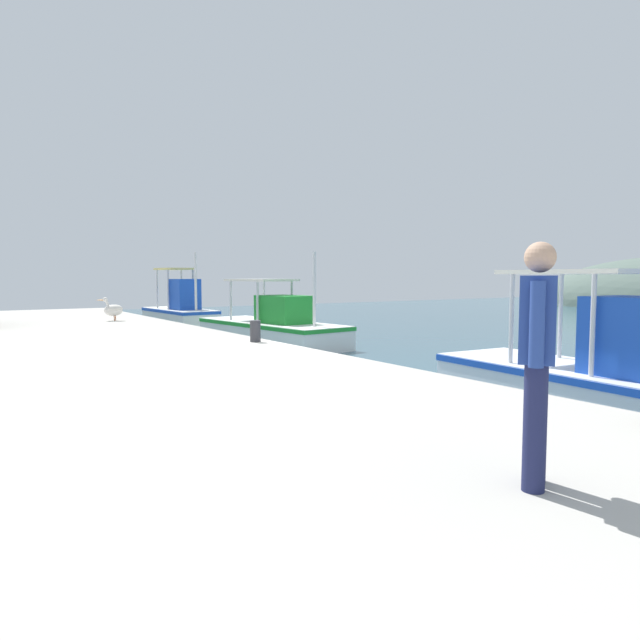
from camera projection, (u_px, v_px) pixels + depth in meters
quay_pier at (49, 385)px, 10.04m from camera, size 36.00×10.00×0.80m
fishing_boat_nearest at (180, 314)px, 24.10m from camera, size 4.77×1.88×3.31m
fishing_boat_second at (272, 327)px, 19.33m from camera, size 6.66×2.70×3.10m
fishing_boat_third at (609, 377)px, 9.49m from camera, size 6.26×2.44×3.21m
pelican at (113, 309)px, 19.56m from camera, size 0.70×0.91×0.82m
fisherman_standing at (537, 354)px, 4.04m from camera, size 0.41×0.51×1.78m
mooring_bollard_nearest at (255, 331)px, 13.19m from camera, size 0.25×0.25×0.51m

